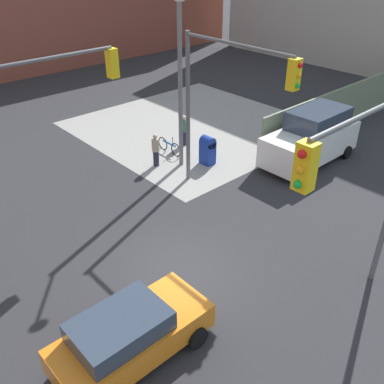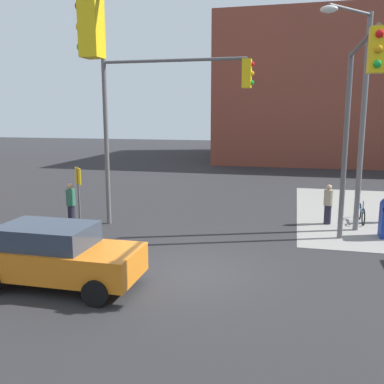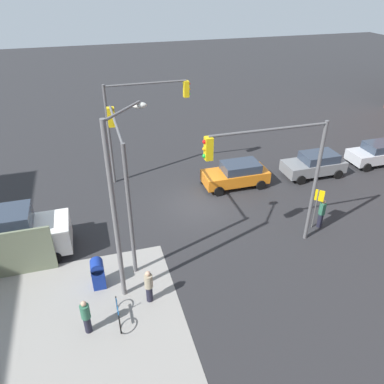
{
  "view_description": "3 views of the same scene",
  "coord_description": "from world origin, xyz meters",
  "views": [
    {
      "loc": [
        -6.96,
        -8.39,
        9.61
      ],
      "look_at": [
        1.64,
        1.09,
        1.93
      ],
      "focal_mm": 40.0,
      "sensor_mm": 36.0,
      "label": 1
    },
    {
      "loc": [
        2.8,
        -11.26,
        4.45
      ],
      "look_at": [
        -0.46,
        2.26,
        1.89
      ],
      "focal_mm": 40.0,
      "sensor_mm": 36.0,
      "label": 2
    },
    {
      "loc": [
        5.68,
        18.0,
        12.21
      ],
      "look_at": [
        0.68,
        0.92,
        1.66
      ],
      "focal_mm": 35.0,
      "sensor_mm": 36.0,
      "label": 3
    }
  ],
  "objects": [
    {
      "name": "traffic_signal_nw_corner",
      "position": [
        -2.24,
        4.5,
        4.65
      ],
      "size": [
        5.87,
        0.36,
        6.5
      ],
      "color": "#59595B",
      "rests_on": "ground"
    },
    {
      "name": "traffic_signal_se_corner",
      "position": [
        2.45,
        -4.5,
        4.62
      ],
      "size": [
        5.38,
        0.36,
        6.5
      ],
      "color": "#59595B",
      "rests_on": "ground"
    },
    {
      "name": "ground_plane",
      "position": [
        0.0,
        0.0,
        0.0
      ],
      "size": [
        120.0,
        120.0,
        0.0
      ],
      "primitive_type": "plane",
      "color": "#28282B"
    },
    {
      "name": "pedestrian_crossing",
      "position": [
        6.8,
        7.4,
        0.84
      ],
      "size": [
        0.36,
        0.36,
        1.62
      ],
      "rotation": [
        0.0,
        0.0,
        5.93
      ],
      "color": "#2D664C",
      "rests_on": "ground"
    },
    {
      "name": "sidewalk_corner",
      "position": [
        9.0,
        9.0,
        0.01
      ],
      "size": [
        12.0,
        12.0,
        0.01
      ],
      "primitive_type": "cube",
      "color": "gray",
      "rests_on": "ground"
    },
    {
      "name": "mailbox_blue",
      "position": [
        6.2,
        5.0,
        0.76
      ],
      "size": [
        0.56,
        0.64,
        1.43
      ],
      "color": "navy",
      "rests_on": "ground"
    },
    {
      "name": "sedan_orange",
      "position": [
        -3.11,
        -1.77,
        0.84
      ],
      "size": [
        4.21,
        2.02,
        1.62
      ],
      "color": "orange",
      "rests_on": "ground"
    },
    {
      "name": "traffic_signal_ne_corner",
      "position": [
        4.5,
        2.44,
        4.63
      ],
      "size": [
        0.36,
        5.42,
        6.5
      ],
      "color": "#59595B",
      "rests_on": "ground"
    },
    {
      "name": "construction_fence",
      "position": [
        19.99,
        3.2,
        1.2
      ],
      "size": [
        23.98,
        0.12,
        2.4
      ],
      "primitive_type": "cube",
      "color": "slate",
      "rests_on": "ground"
    },
    {
      "name": "van_white_delivery",
      "position": [
        10.07,
        1.8,
        1.28
      ],
      "size": [
        5.4,
        2.32,
        2.62
      ],
      "color": "white",
      "rests_on": "ground"
    },
    {
      "name": "bicycle_leaning_on_fence",
      "position": [
        5.6,
        7.2,
        0.35
      ],
      "size": [
        0.05,
        1.75,
        0.97
      ],
      "color": "black",
      "rests_on": "ground"
    },
    {
      "name": "pedestrian_walking_north",
      "position": [
        4.2,
        6.5,
        0.85
      ],
      "size": [
        0.36,
        0.36,
        1.63
      ],
      "rotation": [
        0.0,
        0.0,
        6.12
      ],
      "color": "#9E937A",
      "rests_on": "ground"
    },
    {
      "name": "street_lamp_corner",
      "position": [
        4.96,
        5.52,
        4.7
      ],
      "size": [
        1.91,
        2.13,
        8.0
      ],
      "color": "slate",
      "rests_on": "ground"
    }
  ]
}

